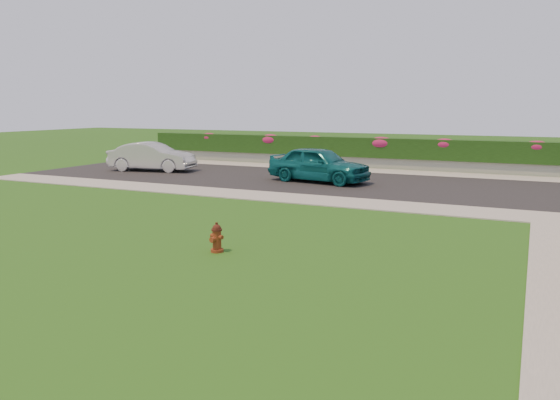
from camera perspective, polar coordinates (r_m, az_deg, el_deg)
The scene contains 15 objects.
ground at distance 11.80m, azimuth -6.56°, elevation -7.27°, with size 120.00×120.00×0.00m, color black.
street_far at distance 26.24m, azimuth 0.15°, elevation 2.26°, with size 26.00×8.00×0.04m, color black.
sidewalk_far at distance 22.37m, azimuth -7.60°, elevation 0.86°, with size 24.00×2.00×0.04m, color gray.
sidewalk_beyond at distance 29.62m, azimuth 11.32°, elevation 2.93°, with size 34.00×2.00×0.04m, color gray.
retaining_wall at distance 31.04m, azimuth 12.01°, elevation 3.73°, with size 34.00×0.40×0.60m, color gray.
hedge at distance 31.07m, azimuth 12.10°, elevation 5.30°, with size 32.00×0.90×1.10m, color black.
fire_hydrant at distance 13.14m, azimuth -6.63°, elevation -3.97°, with size 0.38×0.36×0.72m.
sedan_teal at distance 24.93m, azimuth 4.09°, elevation 3.75°, with size 1.90×4.73×1.61m, color #0B5358.
sedan_silver at distance 30.01m, azimuth -13.23°, elevation 4.43°, with size 1.60×4.58×1.51m, color #B6BBBF.
flower_clump_a at distance 35.71m, azimuth -7.41°, elevation 6.51°, with size 1.15×0.74×0.57m, color #B31E56.
flower_clump_b at distance 33.56m, azimuth -1.00°, elevation 6.32°, with size 1.34×0.86×0.67m, color #B31E56.
flower_clump_c at distance 32.38m, azimuth 3.68°, elevation 6.27°, with size 1.08×0.70×0.54m, color #B31E56.
flower_clump_d at distance 31.15m, azimuth 10.55°, elevation 5.87°, with size 1.41×0.90×0.70m, color #B31E56.
flower_clump_e at distance 30.47m, azimuth 16.79°, elevation 5.60°, with size 1.24×0.80×0.62m, color #B31E56.
flower_clump_f at distance 30.15m, azimuth 25.24°, elevation 5.06°, with size 1.21×0.78×0.60m, color #B31E56.
Camera 1 is at (5.96, -9.59, 3.44)m, focal length 35.00 mm.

